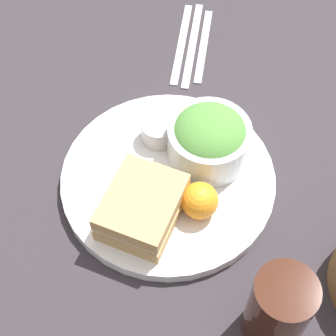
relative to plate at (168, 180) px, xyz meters
The scene contains 10 objects.
ground_plane 0.01m from the plate, ahead, with size 4.00×4.00×0.00m, color #2D282D.
plate is the anchor object (origin of this frame).
sandwich 0.08m from the plate, ahead, with size 0.12×0.11×0.05m.
salad_bowl 0.08m from the plate, 157.20° to the left, with size 0.11×0.11×0.07m.
dressing_cup 0.07m from the plate, 134.77° to the right, with size 0.05×0.05×0.03m, color #B7B7BC.
orange_wedge 0.07m from the plate, 71.10° to the left, with size 0.05×0.05×0.05m, color orange.
drink_glass 0.24m from the plate, 64.68° to the left, with size 0.07×0.07×0.12m, color #38190F.
fork 0.27m from the plate, 151.18° to the right, with size 0.18×0.01×0.01m, color #B2B2B7.
knife 0.27m from the plate, 155.00° to the right, with size 0.19×0.01×0.01m, color #B2B2B7.
spoon 0.27m from the plate, 158.81° to the right, with size 0.17×0.01×0.01m, color #B2B2B7.
Camera 1 is at (0.34, 0.23, 0.65)m, focal length 60.00 mm.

